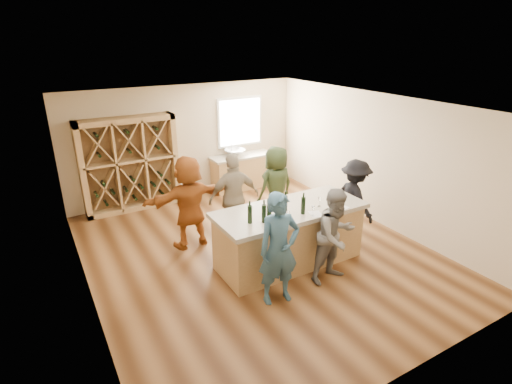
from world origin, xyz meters
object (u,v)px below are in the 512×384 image
wine_bottle_d (282,210)px  person_far_mid (234,198)px  sink (235,153)px  person_far_left (189,202)px  wine_bottle_b (264,214)px  wine_bottle_c (269,208)px  wine_bottle_e (285,204)px  wine_bottle_f (303,206)px  tasting_counter_base (289,237)px  person_server (354,199)px  wine_rack (130,165)px  person_far_right (276,187)px  person_near_left (279,249)px  wine_bottle_a (250,214)px  person_near_right (336,236)px

wine_bottle_d → person_far_mid: (-0.08, 1.59, -0.33)m
sink → person_far_left: bearing=-133.4°
wine_bottle_b → wine_bottle_d: bearing=-2.5°
wine_bottle_c → wine_bottle_e: size_ratio=1.04×
wine_bottle_f → wine_bottle_e: bearing=142.8°
tasting_counter_base → person_server: 1.73m
wine_bottle_e → sink: bearing=74.8°
tasting_counter_base → person_far_left: bearing=130.8°
wine_bottle_d → wine_bottle_f: bearing=-5.6°
wine_rack → wine_bottle_f: size_ratio=7.33×
wine_bottle_c → person_far_right: 1.98m
person_far_mid → wine_bottle_c: bearing=93.0°
person_near_left → person_far_right: bearing=66.3°
wine_bottle_b → wine_bottle_c: (0.18, 0.12, 0.01)m
person_far_mid → wine_bottle_f: person_far_mid is taller
wine_bottle_a → wine_bottle_d: wine_bottle_a is taller
wine_bottle_c → person_server: person_server is taller
wine_bottle_a → person_near_left: size_ratio=0.17×
tasting_counter_base → wine_bottle_c: wine_bottle_c is taller
wine_bottle_c → person_far_right: bearing=53.7°
person_far_mid → wine_bottle_b: bearing=86.9°
sink → person_near_right: size_ratio=0.33×
person_near_left → person_far_right: size_ratio=1.02×
tasting_counter_base → person_far_mid: (-0.43, 1.33, 0.39)m
person_far_left → wine_rack: bearing=-78.5°
wine_bottle_e → person_far_mid: 1.50m
wine_bottle_e → wine_rack: bearing=112.2°
person_near_left → wine_bottle_c: bearing=77.5°
sink → person_far_mid: (-1.30, -2.48, -0.12)m
person_near_left → person_far_left: person_far_left is taller
person_server → wine_bottle_c: bearing=104.4°
person_near_right → wine_rack: bearing=109.7°
wine_bottle_f → person_near_right: bearing=-61.1°
wine_bottle_c → person_server: (2.20, 0.30, -0.42)m
wine_bottle_b → wine_bottle_c: size_ratio=0.93×
wine_bottle_a → wine_bottle_e: bearing=3.3°
person_far_mid → sink: bearing=-111.2°
person_server → person_far_mid: bearing=68.0°
tasting_counter_base → wine_bottle_c: 0.91m
wine_bottle_a → wine_bottle_c: (0.39, 0.03, 0.01)m
wine_bottle_e → wine_bottle_f: bearing=-37.2°
person_far_mid → wine_bottle_a: bearing=78.8°
person_far_right → wine_bottle_f: size_ratio=5.88×
wine_bottle_c → person_server: 2.26m
person_far_mid → person_far_left: size_ratio=0.97×
wine_bottle_e → wine_bottle_f: (0.24, -0.18, -0.01)m
person_server → sink: bearing=19.2°
person_far_right → wine_bottle_c: bearing=46.9°
person_far_right → wine_bottle_a: bearing=39.3°
wine_bottle_d → wine_bottle_e: bearing=43.0°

